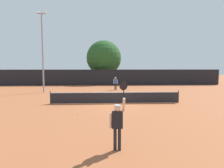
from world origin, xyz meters
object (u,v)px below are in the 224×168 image
(tennis_ball, at_px, (78,114))
(parked_car_mid, at_px, (120,79))
(large_tree, at_px, (104,58))
(parked_car_far, at_px, (156,78))
(player_receiving, at_px, (116,82))
(parked_car_near, at_px, (68,78))
(player_serving, at_px, (118,120))
(light_pole, at_px, (43,47))

(tennis_ball, height_order, parked_car_mid, parked_car_mid)
(large_tree, bearing_deg, tennis_ball, -94.46)
(tennis_ball, relative_size, parked_car_far, 0.02)
(player_receiving, distance_m, parked_car_near, 18.06)
(player_serving, distance_m, large_tree, 30.04)
(tennis_ball, xyz_separation_m, light_pole, (-5.57, 11.60, 5.37))
(tennis_ball, distance_m, parked_car_mid, 27.24)
(player_serving, height_order, player_receiving, player_serving)
(parked_car_near, bearing_deg, player_serving, -83.64)
(parked_car_near, distance_m, parked_car_mid, 11.08)
(parked_car_far, bearing_deg, parked_car_near, 179.77)
(player_serving, xyz_separation_m, parked_car_far, (10.84, 34.00, -0.33))
(large_tree, height_order, parked_car_far, large_tree)
(tennis_ball, bearing_deg, parked_car_far, 65.56)
(player_serving, height_order, large_tree, large_tree)
(player_receiving, bearing_deg, light_pole, 12.15)
(player_serving, bearing_deg, light_pole, 114.25)
(light_pole, distance_m, parked_car_near, 18.12)
(large_tree, bearing_deg, light_pole, -120.39)
(parked_car_mid, distance_m, parked_car_far, 8.07)
(tennis_ball, relative_size, large_tree, 0.01)
(parked_car_near, xyz_separation_m, parked_car_far, (18.69, -0.60, 0.00))
(large_tree, xyz_separation_m, parked_car_far, (11.06, 4.19, -4.01))
(player_serving, bearing_deg, parked_car_near, 102.79)
(player_serving, relative_size, light_pole, 0.26)
(large_tree, relative_size, parked_car_far, 1.89)
(parked_car_mid, bearing_deg, light_pole, -122.22)
(player_receiving, height_order, parked_car_far, player_receiving)
(player_receiving, bearing_deg, large_tree, -82.32)
(large_tree, bearing_deg, player_serving, -89.57)
(parked_car_near, bearing_deg, player_receiving, -66.21)
(parked_car_mid, height_order, parked_car_far, same)
(light_pole, bearing_deg, tennis_ball, -64.35)
(parked_car_near, relative_size, parked_car_mid, 1.02)
(player_receiving, height_order, large_tree, large_tree)
(parked_car_near, bearing_deg, tennis_ball, -85.30)
(player_receiving, relative_size, parked_car_mid, 0.40)
(parked_car_far, bearing_deg, large_tree, -157.65)
(tennis_ball, distance_m, large_tree, 24.86)
(large_tree, xyz_separation_m, parked_car_near, (-7.63, 4.79, -4.01))
(player_serving, distance_m, light_pole, 19.21)
(large_tree, distance_m, parked_car_far, 12.49)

